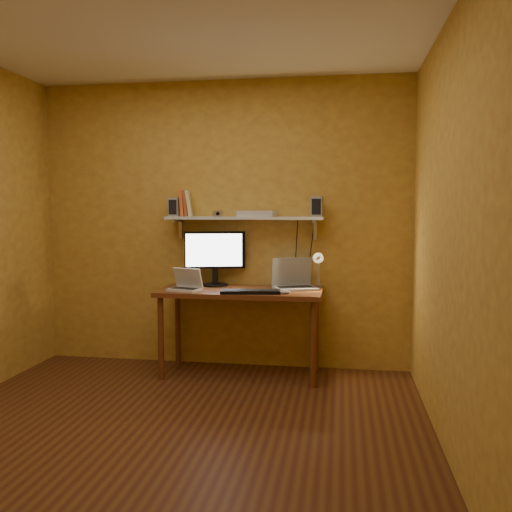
% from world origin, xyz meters
% --- Properties ---
extents(room, '(3.44, 3.24, 2.64)m').
position_xyz_m(room, '(0.00, 0.00, 1.30)').
color(room, '#553216').
rests_on(room, ground).
extents(desk, '(1.40, 0.60, 0.75)m').
position_xyz_m(desk, '(0.23, 1.28, 0.66)').
color(desk, brown).
rests_on(desk, ground).
extents(wall_shelf, '(1.40, 0.25, 0.21)m').
position_xyz_m(wall_shelf, '(0.23, 1.47, 1.36)').
color(wall_shelf, silver).
rests_on(wall_shelf, room).
extents(monitor, '(0.53, 0.29, 0.49)m').
position_xyz_m(monitor, '(-0.04, 1.47, 1.03)').
color(monitor, black).
rests_on(monitor, desk).
extents(laptop, '(0.42, 0.37, 0.27)m').
position_xyz_m(laptop, '(0.67, 1.41, 0.82)').
color(laptop, gray).
rests_on(laptop, desk).
extents(netbook, '(0.30, 0.25, 0.19)m').
position_xyz_m(netbook, '(-0.22, 1.17, 0.80)').
color(netbook, silver).
rests_on(netbook, desk).
extents(keyboard, '(0.51, 0.23, 0.03)m').
position_xyz_m(keyboard, '(0.34, 1.10, 0.76)').
color(keyboard, black).
rests_on(keyboard, desk).
extents(mouse, '(0.09, 0.06, 0.03)m').
position_xyz_m(mouse, '(0.63, 1.11, 0.77)').
color(mouse, silver).
rests_on(mouse, desk).
extents(desk_lamp, '(0.09, 0.23, 0.38)m').
position_xyz_m(desk_lamp, '(0.89, 1.41, 0.96)').
color(desk_lamp, silver).
rests_on(desk_lamp, desk).
extents(speaker_left, '(0.10, 0.10, 0.17)m').
position_xyz_m(speaker_left, '(-0.41, 1.48, 1.46)').
color(speaker_left, gray).
rests_on(speaker_left, wall_shelf).
extents(speaker_right, '(0.11, 0.11, 0.17)m').
position_xyz_m(speaker_right, '(0.87, 1.47, 1.46)').
color(speaker_right, gray).
rests_on(speaker_right, wall_shelf).
extents(books, '(0.15, 0.17, 0.23)m').
position_xyz_m(books, '(-0.32, 1.50, 1.49)').
color(books, '#E15724').
rests_on(books, wall_shelf).
extents(shelf_camera, '(0.09, 0.05, 0.05)m').
position_xyz_m(shelf_camera, '(0.00, 1.40, 1.40)').
color(shelf_camera, silver).
rests_on(shelf_camera, wall_shelf).
extents(router, '(0.34, 0.24, 0.05)m').
position_xyz_m(router, '(0.34, 1.47, 1.40)').
color(router, silver).
rests_on(router, wall_shelf).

